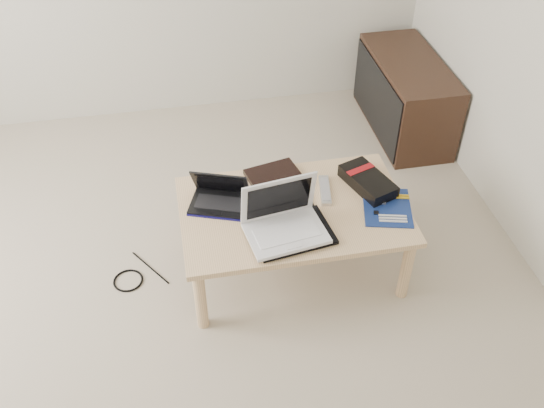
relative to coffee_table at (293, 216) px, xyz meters
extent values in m
plane|color=#ADA38C|center=(-0.77, -0.33, -0.35)|extent=(4.00, 4.00, 0.00)
cube|color=#E3BA88|center=(0.00, 0.00, 0.03)|extent=(1.10, 0.70, 0.03)
cylinder|color=#E3BA88|center=(-0.50, -0.30, -0.17)|extent=(0.06, 0.06, 0.37)
cylinder|color=#E3BA88|center=(0.50, -0.30, -0.17)|extent=(0.06, 0.06, 0.37)
cylinder|color=#E3BA88|center=(-0.50, 0.30, -0.17)|extent=(0.06, 0.06, 0.37)
cylinder|color=#E3BA88|center=(0.50, 0.30, -0.17)|extent=(0.06, 0.06, 0.37)
cube|color=#392217|center=(1.01, 1.12, -0.10)|extent=(0.40, 0.90, 0.50)
cube|color=black|center=(0.81, 1.12, -0.10)|extent=(0.02, 0.86, 0.44)
cube|color=black|center=(-0.05, 0.24, 0.06)|extent=(0.31, 0.27, 0.03)
cube|color=black|center=(-0.35, 0.09, 0.06)|extent=(0.32, 0.27, 0.02)
cube|color=black|center=(-0.35, 0.09, 0.07)|extent=(0.25, 0.18, 0.00)
cube|color=black|center=(-0.38, 0.02, 0.07)|extent=(0.07, 0.05, 0.00)
cube|color=black|center=(-0.33, 0.14, 0.15)|extent=(0.29, 0.18, 0.17)
cube|color=black|center=(-0.34, 0.14, 0.15)|extent=(0.24, 0.15, 0.13)
cube|color=#0F0D4A|center=(-0.38, 0.00, 0.05)|extent=(0.26, 0.11, 0.01)
cube|color=black|center=(-0.02, 0.07, 0.05)|extent=(0.25, 0.19, 0.01)
cube|color=white|center=(-0.02, 0.07, 0.06)|extent=(0.20, 0.15, 0.00)
cube|color=#B8B7BC|center=(0.18, 0.09, 0.06)|extent=(0.09, 0.23, 0.02)
cube|color=gray|center=(0.18, 0.09, 0.07)|extent=(0.07, 0.18, 0.00)
cube|color=black|center=(-0.05, -0.17, 0.06)|extent=(0.40, 0.31, 0.02)
cube|color=silver|center=(-0.08, -0.19, 0.08)|extent=(0.39, 0.30, 0.02)
cube|color=white|center=(-0.08, -0.20, 0.09)|extent=(0.31, 0.18, 0.00)
cube|color=silver|center=(-0.06, -0.28, 0.09)|extent=(0.08, 0.05, 0.00)
cube|color=silver|center=(-0.09, -0.09, 0.21)|extent=(0.36, 0.10, 0.24)
cube|color=black|center=(-0.09, -0.09, 0.20)|extent=(0.30, 0.08, 0.19)
cube|color=#0D1D54|center=(0.45, -0.08, 0.05)|extent=(0.29, 0.33, 0.01)
cube|color=#B8B7BC|center=(0.43, -0.04, 0.06)|extent=(0.06, 0.06, 0.01)
cube|color=gold|center=(0.54, -0.01, 0.06)|extent=(0.09, 0.03, 0.01)
cube|color=gold|center=(0.53, -0.03, 0.06)|extent=(0.09, 0.03, 0.01)
cube|color=silver|center=(0.45, -0.15, 0.06)|extent=(0.13, 0.04, 0.01)
cube|color=silver|center=(0.45, -0.17, 0.06)|extent=(0.13, 0.04, 0.01)
cube|color=silver|center=(0.44, -0.19, 0.06)|extent=(0.13, 0.04, 0.01)
cube|color=black|center=(0.38, -0.11, 0.06)|extent=(0.03, 0.03, 0.01)
cube|color=black|center=(0.40, 0.09, 0.08)|extent=(0.25, 0.34, 0.07)
cube|color=maroon|center=(0.38, 0.16, 0.12)|extent=(0.16, 0.09, 0.00)
torus|color=black|center=(-0.10, -0.02, 0.05)|extent=(0.12, 0.12, 0.01)
torus|color=black|center=(-0.85, 0.05, -0.35)|extent=(0.18, 0.18, 0.01)
cylinder|color=black|center=(-0.74, 0.12, -0.35)|extent=(0.18, 0.26, 0.01)
camera|label=1|loc=(-0.52, -2.14, 2.01)|focal=40.00mm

